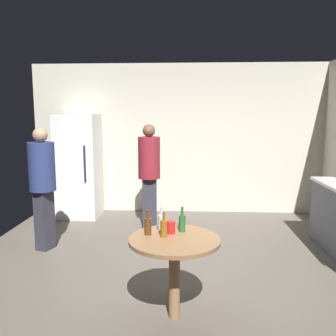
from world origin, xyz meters
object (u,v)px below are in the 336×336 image
object	(u,v)px
foreground_table	(174,250)
beer_bottle_brown	(148,226)
person_in_navy_shirt	(42,179)
beer_bottle_amber	(164,228)
beer_bottle_clear	(162,222)
refrigerator	(79,166)
beer_bottle_green	(182,222)
plastic_cup_red	(171,227)
person_in_maroon_shirt	(149,169)

from	to	relation	value
foreground_table	beer_bottle_brown	world-z (taller)	beer_bottle_brown
foreground_table	person_in_navy_shirt	xyz separation A→B (m)	(-1.79, 1.55, 0.32)
beer_bottle_amber	beer_bottle_clear	distance (m)	0.16
beer_bottle_brown	beer_bottle_clear	distance (m)	0.15
refrigerator	beer_bottle_clear	bearing A→B (deg)	-60.52
foreground_table	beer_bottle_green	distance (m)	0.28
plastic_cup_red	beer_bottle_green	bearing A→B (deg)	31.78
refrigerator	foreground_table	world-z (taller)	refrigerator
refrigerator	beer_bottle_amber	world-z (taller)	refrigerator
foreground_table	plastic_cup_red	size ratio (longest dim) A/B	7.27
beer_bottle_clear	person_in_maroon_shirt	bearing A→B (deg)	98.83
person_in_maroon_shirt	plastic_cup_red	bearing A→B (deg)	2.65
foreground_table	person_in_maroon_shirt	distance (m)	2.57
beer_bottle_brown	beer_bottle_green	distance (m)	0.32
foreground_table	person_in_maroon_shirt	xyz separation A→B (m)	(-0.49, 2.50, 0.33)
beer_bottle_amber	beer_bottle_green	size ratio (longest dim) A/B	1.00
refrigerator	beer_bottle_clear	distance (m)	3.40
beer_bottle_brown	plastic_cup_red	world-z (taller)	beer_bottle_brown
beer_bottle_brown	beer_bottle_clear	xyz separation A→B (m)	(0.11, 0.11, 0.00)
beer_bottle_green	person_in_maroon_shirt	world-z (taller)	person_in_maroon_shirt
plastic_cup_red	person_in_maroon_shirt	bearing A→B (deg)	100.70
beer_bottle_brown	person_in_navy_shirt	distance (m)	2.15
foreground_table	beer_bottle_green	xyz separation A→B (m)	(0.06, 0.19, 0.19)
foreground_table	beer_bottle_amber	world-z (taller)	beer_bottle_amber
person_in_maroon_shirt	person_in_navy_shirt	distance (m)	1.62
beer_bottle_brown	beer_bottle_green	bearing A→B (deg)	20.09
refrigerator	person_in_maroon_shirt	size ratio (longest dim) A/B	1.09
foreground_table	plastic_cup_red	distance (m)	0.21
beer_bottle_amber	person_in_maroon_shirt	bearing A→B (deg)	98.99
beer_bottle_green	refrigerator	bearing A→B (deg)	122.22
beer_bottle_green	person_in_navy_shirt	xyz separation A→B (m)	(-1.86, 1.36, 0.13)
beer_bottle_amber	refrigerator	bearing A→B (deg)	118.68
person_in_maroon_shirt	refrigerator	bearing A→B (deg)	-124.24
plastic_cup_red	person_in_navy_shirt	distance (m)	2.27
beer_bottle_amber	plastic_cup_red	bearing A→B (deg)	60.50
plastic_cup_red	person_in_maroon_shirt	size ratio (longest dim) A/B	0.07
refrigerator	person_in_navy_shirt	bearing A→B (deg)	-89.77
beer_bottle_clear	plastic_cup_red	bearing A→B (deg)	-32.57
beer_bottle_brown	person_in_navy_shirt	size ratio (longest dim) A/B	0.14
refrigerator	foreground_table	size ratio (longest dim) A/B	2.25
beer_bottle_amber	beer_bottle_brown	size ratio (longest dim) A/B	1.00
beer_bottle_brown	person_in_maroon_shirt	xyz separation A→B (m)	(-0.25, 2.42, 0.14)
foreground_table	beer_bottle_amber	xyz separation A→B (m)	(-0.09, 0.03, 0.19)
refrigerator	beer_bottle_amber	size ratio (longest dim) A/B	7.83
person_in_maroon_shirt	beer_bottle_clear	bearing A→B (deg)	0.78
beer_bottle_clear	beer_bottle_green	bearing A→B (deg)	1.65
foreground_table	person_in_maroon_shirt	size ratio (longest dim) A/B	0.49
foreground_table	plastic_cup_red	bearing A→B (deg)	106.31
beer_bottle_clear	beer_bottle_amber	bearing A→B (deg)	-78.66
beer_bottle_brown	foreground_table	bearing A→B (deg)	-18.41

